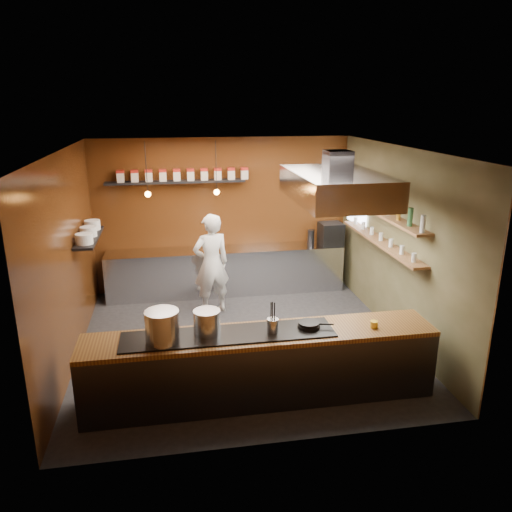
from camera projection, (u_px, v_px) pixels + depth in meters
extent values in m
plane|color=black|center=(243.00, 341.00, 7.93)|extent=(5.00, 5.00, 0.00)
plane|color=#3A1E0A|center=(224.00, 215.00, 9.83)|extent=(5.00, 0.00, 5.00)
plane|color=#3A1E0A|center=(68.00, 260.00, 7.07)|extent=(0.00, 5.00, 5.00)
plane|color=#444326|center=(398.00, 243.00, 7.89)|extent=(0.00, 5.00, 5.00)
plane|color=silver|center=(241.00, 149.00, 7.03)|extent=(5.00, 5.00, 0.00)
plane|color=white|center=(358.00, 198.00, 9.36)|extent=(0.00, 1.00, 1.00)
cube|color=silver|center=(226.00, 271.00, 9.83)|extent=(4.60, 0.65, 0.90)
cube|color=#38383D|center=(261.00, 368.00, 6.29)|extent=(4.40, 0.70, 0.86)
cube|color=brown|center=(261.00, 335.00, 6.16)|extent=(4.40, 0.72, 0.06)
cube|color=black|center=(229.00, 335.00, 6.08)|extent=(2.60, 0.55, 0.02)
cube|color=black|center=(176.00, 182.00, 9.34)|extent=(2.60, 0.26, 0.04)
cube|color=black|center=(89.00, 238.00, 8.02)|extent=(0.30, 1.40, 0.04)
cube|color=#8F5B39|center=(383.00, 214.00, 8.02)|extent=(0.26, 2.80, 0.04)
cube|color=#8F5B39|center=(381.00, 242.00, 8.16)|extent=(0.26, 2.80, 0.04)
cube|color=#38383D|center=(338.00, 161.00, 6.91)|extent=(0.35, 0.35, 0.30)
cube|color=silver|center=(337.00, 187.00, 7.02)|extent=(1.20, 2.00, 0.40)
cube|color=white|center=(336.00, 201.00, 7.08)|extent=(1.00, 1.80, 0.02)
cylinder|color=black|center=(146.00, 168.00, 8.54)|extent=(0.01, 0.01, 0.90)
sphere|color=orange|center=(148.00, 194.00, 8.67)|extent=(0.10, 0.10, 0.10)
cylinder|color=black|center=(216.00, 167.00, 8.73)|extent=(0.01, 0.01, 0.90)
sphere|color=orange|center=(217.00, 192.00, 8.87)|extent=(0.10, 0.10, 0.10)
cube|color=beige|center=(121.00, 178.00, 9.15)|extent=(0.13, 0.13, 0.17)
cube|color=#A01C13|center=(120.00, 172.00, 9.11)|extent=(0.13, 0.13, 0.05)
cube|color=beige|center=(135.00, 177.00, 9.19)|extent=(0.13, 0.13, 0.17)
cube|color=#A01C13|center=(134.00, 171.00, 9.16)|extent=(0.13, 0.13, 0.05)
cube|color=beige|center=(149.00, 177.00, 9.23)|extent=(0.13, 0.13, 0.17)
cube|color=#A01C13|center=(149.00, 171.00, 9.20)|extent=(0.13, 0.13, 0.05)
cube|color=beige|center=(163.00, 177.00, 9.27)|extent=(0.13, 0.13, 0.17)
cube|color=#A01C13|center=(163.00, 171.00, 9.24)|extent=(0.13, 0.13, 0.05)
cube|color=beige|center=(177.00, 176.00, 9.31)|extent=(0.13, 0.13, 0.17)
cube|color=#A01C13|center=(177.00, 170.00, 9.28)|extent=(0.14, 0.13, 0.05)
cube|color=beige|center=(191.00, 176.00, 9.36)|extent=(0.13, 0.13, 0.17)
cube|color=#A01C13|center=(190.00, 170.00, 9.32)|extent=(0.14, 0.13, 0.05)
cube|color=beige|center=(204.00, 176.00, 9.40)|extent=(0.13, 0.13, 0.17)
cube|color=#A01C13|center=(204.00, 170.00, 9.37)|extent=(0.14, 0.13, 0.05)
cube|color=beige|center=(218.00, 175.00, 9.44)|extent=(0.13, 0.13, 0.17)
cube|color=#A01C13|center=(218.00, 169.00, 9.41)|extent=(0.14, 0.13, 0.05)
cube|color=beige|center=(231.00, 175.00, 9.48)|extent=(0.13, 0.13, 0.17)
cube|color=#A01C13|center=(231.00, 169.00, 9.45)|extent=(0.14, 0.13, 0.05)
cube|color=beige|center=(244.00, 175.00, 9.52)|extent=(0.13, 0.13, 0.17)
cube|color=#A01C13|center=(244.00, 169.00, 9.49)|extent=(0.14, 0.13, 0.05)
cylinder|color=white|center=(84.00, 239.00, 7.57)|extent=(0.26, 0.26, 0.16)
cylinder|color=white|center=(88.00, 232.00, 7.99)|extent=(0.26, 0.26, 0.16)
cylinder|color=white|center=(92.00, 225.00, 8.42)|extent=(0.26, 0.26, 0.16)
cylinder|color=silver|center=(423.00, 224.00, 6.75)|extent=(0.06, 0.06, 0.24)
cylinder|color=#2D5933|center=(410.00, 218.00, 7.10)|extent=(0.06, 0.06, 0.24)
cylinder|color=#8C601E|center=(399.00, 212.00, 7.45)|extent=(0.06, 0.06, 0.24)
cylinder|color=silver|center=(388.00, 207.00, 7.80)|extent=(0.06, 0.06, 0.24)
cylinder|color=#2D5933|center=(379.00, 203.00, 8.15)|extent=(0.06, 0.06, 0.24)
cylinder|color=#8C601E|center=(370.00, 199.00, 8.50)|extent=(0.06, 0.06, 0.24)
cylinder|color=silver|center=(362.00, 195.00, 8.85)|extent=(0.06, 0.06, 0.24)
cylinder|color=#2D5933|center=(354.00, 191.00, 9.20)|extent=(0.06, 0.06, 0.24)
cylinder|color=silver|center=(414.00, 258.00, 7.05)|extent=(0.07, 0.07, 0.13)
cylinder|color=silver|center=(402.00, 250.00, 7.41)|extent=(0.07, 0.07, 0.13)
cylinder|color=silver|center=(391.00, 243.00, 7.77)|extent=(0.07, 0.07, 0.13)
cylinder|color=silver|center=(381.00, 237.00, 8.13)|extent=(0.07, 0.07, 0.13)
cylinder|color=silver|center=(372.00, 231.00, 8.49)|extent=(0.07, 0.07, 0.13)
cylinder|color=silver|center=(363.00, 226.00, 8.85)|extent=(0.07, 0.07, 0.13)
cylinder|color=silver|center=(356.00, 221.00, 9.21)|extent=(0.07, 0.07, 0.13)
cylinder|color=silver|center=(162.00, 327.00, 5.82)|extent=(0.49, 0.49, 0.39)
cylinder|color=silver|center=(207.00, 322.00, 6.03)|extent=(0.35, 0.35, 0.31)
cylinder|color=silver|center=(273.00, 326.00, 6.08)|extent=(0.19, 0.19, 0.18)
cylinder|color=black|center=(309.00, 326.00, 6.25)|extent=(0.28, 0.28, 0.04)
cylinder|color=black|center=(309.00, 323.00, 6.24)|extent=(0.26, 0.26, 0.04)
cylinder|color=black|center=(327.00, 324.00, 6.22)|extent=(0.18, 0.07, 0.02)
cylinder|color=gold|center=(374.00, 324.00, 6.28)|extent=(0.13, 0.13, 0.09)
cube|color=black|center=(331.00, 234.00, 9.93)|extent=(0.45, 0.43, 0.44)
imported|color=white|center=(211.00, 264.00, 8.79)|extent=(0.75, 0.59, 1.81)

